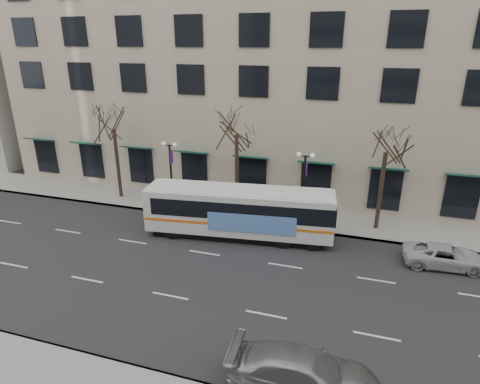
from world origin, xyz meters
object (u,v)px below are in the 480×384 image
at_px(tree_far_mid, 237,121).
at_px(lamp_post_left, 171,171).
at_px(silver_car, 305,374).
at_px(tree_far_right, 388,138).
at_px(white_pickup, 445,256).
at_px(city_bus, 240,211).
at_px(tree_far_left, 112,117).
at_px(lamp_post_right, 304,185).

distance_m(tree_far_mid, lamp_post_left, 6.40).
bearing_deg(silver_car, lamp_post_left, 37.66).
bearing_deg(tree_far_right, tree_far_mid, 180.00).
bearing_deg(white_pickup, tree_far_right, 40.50).
distance_m(city_bus, silver_car, 12.88).
distance_m(tree_far_right, silver_car, 16.23).
bearing_deg(lamp_post_left, silver_car, -49.33).
height_order(tree_far_mid, lamp_post_left, tree_far_mid).
bearing_deg(tree_far_right, lamp_post_left, -177.71).
bearing_deg(white_pickup, lamp_post_left, 76.34).
relative_size(tree_far_left, white_pickup, 1.84).
bearing_deg(silver_car, white_pickup, -32.37).
relative_size(tree_far_left, tree_far_mid, 0.98).
relative_size(tree_far_mid, silver_car, 1.52).
bearing_deg(lamp_post_right, lamp_post_left, 180.00).
bearing_deg(tree_far_mid, lamp_post_right, -6.83).
bearing_deg(white_pickup, silver_car, 146.57).
height_order(tree_far_right, white_pickup, tree_far_right).
height_order(tree_far_right, silver_car, tree_far_right).
height_order(lamp_post_left, silver_car, lamp_post_left).
height_order(tree_far_left, tree_far_right, tree_far_left).
distance_m(tree_far_left, silver_car, 23.70).
bearing_deg(tree_far_left, white_pickup, -9.02).
height_order(lamp_post_right, white_pickup, lamp_post_right).
height_order(tree_far_mid, white_pickup, tree_far_mid).
distance_m(tree_far_right, lamp_post_right, 6.11).
xyz_separation_m(silver_car, white_pickup, (6.32, 11.24, -0.18)).
bearing_deg(city_bus, tree_far_right, 15.76).
distance_m(lamp_post_right, silver_car, 14.75).
height_order(silver_car, white_pickup, silver_car).
relative_size(city_bus, silver_car, 2.21).
bearing_deg(tree_far_mid, city_bus, -68.86).
bearing_deg(tree_far_left, tree_far_right, 0.00).
bearing_deg(tree_far_left, city_bus, -17.67).
relative_size(tree_far_right, lamp_post_right, 1.55).
height_order(lamp_post_right, city_bus, lamp_post_right).
relative_size(lamp_post_left, silver_car, 0.93).
relative_size(tree_far_right, city_bus, 0.65).
height_order(lamp_post_left, lamp_post_right, same).
relative_size(tree_far_right, lamp_post_left, 1.55).
relative_size(tree_far_left, tree_far_right, 1.03).
bearing_deg(tree_far_left, lamp_post_right, -2.29).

